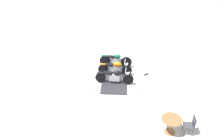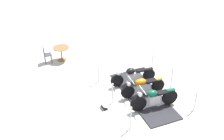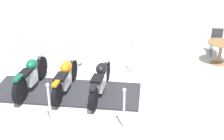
{
  "view_description": "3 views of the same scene",
  "coord_description": "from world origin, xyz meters",
  "px_view_note": "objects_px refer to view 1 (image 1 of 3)",
  "views": [
    {
      "loc": [
        -2.14,
        11.35,
        7.29
      ],
      "look_at": [
        -0.03,
        1.05,
        0.96
      ],
      "focal_mm": 34.64,
      "sensor_mm": 36.0,
      "label": 1
    },
    {
      "loc": [
        -3.75,
        -9.48,
        7.41
      ],
      "look_at": [
        -1.23,
        0.83,
        1.03
      ],
      "focal_mm": 44.03,
      "sensor_mm": 36.0,
      "label": 2
    },
    {
      "loc": [
        7.22,
        3.4,
        4.55
      ],
      "look_at": [
        -0.16,
        1.31,
        0.82
      ],
      "focal_mm": 50.92,
      "sensor_mm": 36.0,
      "label": 3
    }
  ],
  "objects_px": {
    "stanchion_left_front": "(87,85)",
    "stanchion_right_rear": "(137,57)",
    "info_placard": "(145,73)",
    "stanchion_left_mid": "(91,69)",
    "stanchion_left_rear": "(95,56)",
    "cafe_table": "(171,122)",
    "stanchion_right_mid": "(139,71)",
    "stanchion_right_front": "(141,87)",
    "motorcycle_copper": "(116,68)",
    "motorcycle_forest": "(116,60)",
    "cafe_chair_near_table": "(191,124)",
    "motorcycle_black": "(115,76)"
  },
  "relations": [
    {
      "from": "stanchion_left_front",
      "to": "stanchion_left_mid",
      "type": "xyz_separation_m",
      "value": [
        0.27,
        -1.76,
        -0.0
      ]
    },
    {
      "from": "stanchion_right_front",
      "to": "info_placard",
      "type": "bearing_deg",
      "value": -94.26
    },
    {
      "from": "stanchion_left_mid",
      "to": "cafe_table",
      "type": "xyz_separation_m",
      "value": [
        -4.74,
        3.98,
        0.23
      ]
    },
    {
      "from": "stanchion_left_rear",
      "to": "cafe_table",
      "type": "relative_size",
      "value": 1.14
    },
    {
      "from": "motorcycle_copper",
      "to": "stanchion_right_mid",
      "type": "relative_size",
      "value": 2.06
    },
    {
      "from": "stanchion_right_rear",
      "to": "stanchion_left_front",
      "type": "bearing_deg",
      "value": 58.96
    },
    {
      "from": "motorcycle_black",
      "to": "stanchion_left_mid",
      "type": "height_order",
      "value": "stanchion_left_mid"
    },
    {
      "from": "stanchion_left_front",
      "to": "stanchion_right_rear",
      "type": "xyz_separation_m",
      "value": [
        -2.39,
        -3.97,
        -0.02
      ]
    },
    {
      "from": "motorcycle_black",
      "to": "motorcycle_copper",
      "type": "xyz_separation_m",
      "value": [
        0.15,
        -0.98,
        0.02
      ]
    },
    {
      "from": "motorcycle_forest",
      "to": "cafe_chair_near_table",
      "type": "relative_size",
      "value": 2.25
    },
    {
      "from": "motorcycle_forest",
      "to": "info_placard",
      "type": "height_order",
      "value": "motorcycle_forest"
    },
    {
      "from": "motorcycle_copper",
      "to": "stanchion_left_mid",
      "type": "xyz_separation_m",
      "value": [
        1.5,
        0.23,
        -0.15
      ]
    },
    {
      "from": "stanchion_right_mid",
      "to": "stanchion_right_front",
      "type": "bearing_deg",
      "value": 98.73
    },
    {
      "from": "motorcycle_copper",
      "to": "stanchion_right_mid",
      "type": "xyz_separation_m",
      "value": [
        -1.43,
        -0.22,
        -0.19
      ]
    },
    {
      "from": "stanchion_left_front",
      "to": "motorcycle_forest",
      "type": "bearing_deg",
      "value": -109.81
    },
    {
      "from": "motorcycle_copper",
      "to": "stanchion_right_front",
      "type": "distance_m",
      "value": 2.29
    },
    {
      "from": "cafe_table",
      "to": "cafe_chair_near_table",
      "type": "height_order",
      "value": "cafe_chair_near_table"
    },
    {
      "from": "motorcycle_black",
      "to": "stanchion_left_front",
      "type": "xyz_separation_m",
      "value": [
        1.38,
        1.0,
        -0.13
      ]
    },
    {
      "from": "info_placard",
      "to": "cafe_chair_near_table",
      "type": "xyz_separation_m",
      "value": [
        -2.21,
        4.58,
        0.48
      ]
    },
    {
      "from": "motorcycle_copper",
      "to": "stanchion_right_front",
      "type": "height_order",
      "value": "stanchion_right_front"
    },
    {
      "from": "motorcycle_copper",
      "to": "stanchion_left_front",
      "type": "relative_size",
      "value": 1.93
    },
    {
      "from": "motorcycle_black",
      "to": "stanchion_left_rear",
      "type": "distance_m",
      "value": 3.16
    },
    {
      "from": "stanchion_left_front",
      "to": "stanchion_right_mid",
      "type": "distance_m",
      "value": 3.46
    },
    {
      "from": "stanchion_right_mid",
      "to": "stanchion_left_mid",
      "type": "distance_m",
      "value": 2.96
    },
    {
      "from": "stanchion_left_mid",
      "to": "cafe_chair_near_table",
      "type": "distance_m",
      "value": 6.78
    },
    {
      "from": "motorcycle_forest",
      "to": "stanchion_left_mid",
      "type": "height_order",
      "value": "stanchion_left_mid"
    },
    {
      "from": "stanchion_left_front",
      "to": "stanchion_left_rear",
      "type": "height_order",
      "value": "stanchion_left_front"
    },
    {
      "from": "stanchion_left_rear",
      "to": "motorcycle_black",
      "type": "bearing_deg",
      "value": 127.36
    },
    {
      "from": "info_placard",
      "to": "stanchion_left_mid",
      "type": "bearing_deg",
      "value": -87.0
    },
    {
      "from": "motorcycle_black",
      "to": "cafe_chair_near_table",
      "type": "height_order",
      "value": "motorcycle_black"
    },
    {
      "from": "stanchion_left_front",
      "to": "stanchion_right_rear",
      "type": "bearing_deg",
      "value": -121.04
    },
    {
      "from": "stanchion_right_mid",
      "to": "motorcycle_forest",
      "type": "bearing_deg",
      "value": -25.52
    },
    {
      "from": "motorcycle_forest",
      "to": "motorcycle_copper",
      "type": "bearing_deg",
      "value": -84.87
    },
    {
      "from": "motorcycle_black",
      "to": "cafe_chair_near_table",
      "type": "xyz_separation_m",
      "value": [
        -3.91,
        3.13,
        0.05
      ]
    },
    {
      "from": "stanchion_right_rear",
      "to": "stanchion_left_rear",
      "type": "bearing_deg",
      "value": 8.73
    },
    {
      "from": "stanchion_right_rear",
      "to": "stanchion_right_mid",
      "type": "bearing_deg",
      "value": 98.73
    },
    {
      "from": "stanchion_left_mid",
      "to": "cafe_chair_near_table",
      "type": "relative_size",
      "value": 1.16
    },
    {
      "from": "info_placard",
      "to": "motorcycle_forest",
      "type": "bearing_deg",
      "value": -113.06
    },
    {
      "from": "motorcycle_black",
      "to": "stanchion_left_front",
      "type": "height_order",
      "value": "stanchion_left_front"
    },
    {
      "from": "stanchion_left_rear",
      "to": "stanchion_right_front",
      "type": "height_order",
      "value": "stanchion_right_front"
    },
    {
      "from": "stanchion_left_rear",
      "to": "info_placard",
      "type": "distance_m",
      "value": 3.78
    },
    {
      "from": "stanchion_right_rear",
      "to": "stanchion_left_mid",
      "type": "xyz_separation_m",
      "value": [
        2.66,
        2.21,
        0.02
      ]
    },
    {
      "from": "stanchion_right_mid",
      "to": "stanchion_left_mid",
      "type": "bearing_deg",
      "value": 8.73
    },
    {
      "from": "stanchion_right_mid",
      "to": "stanchion_left_front",
      "type": "bearing_deg",
      "value": 39.72
    },
    {
      "from": "stanchion_left_front",
      "to": "stanchion_left_mid",
      "type": "height_order",
      "value": "stanchion_left_mid"
    },
    {
      "from": "stanchion_right_mid",
      "to": "cafe_chair_near_table",
      "type": "xyz_separation_m",
      "value": [
        -2.63,
        4.33,
        0.22
      ]
    },
    {
      "from": "stanchion_left_front",
      "to": "stanchion_left_mid",
      "type": "bearing_deg",
      "value": -81.27
    },
    {
      "from": "stanchion_left_mid",
      "to": "motorcycle_copper",
      "type": "bearing_deg",
      "value": -171.34
    },
    {
      "from": "motorcycle_copper",
      "to": "stanchion_right_mid",
      "type": "distance_m",
      "value": 1.46
    },
    {
      "from": "motorcycle_forest",
      "to": "info_placard",
      "type": "bearing_deg",
      "value": -18.61
    }
  ]
}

